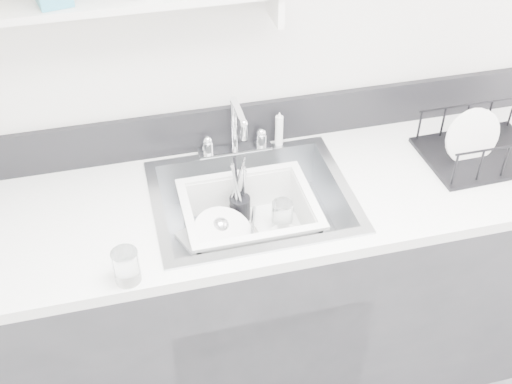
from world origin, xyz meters
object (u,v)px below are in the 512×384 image
object	(u,v)px
sink	(252,218)
dish_rack	(485,139)
wash_tub	(249,221)
counter_run	(253,292)

from	to	relation	value
sink	dish_rack	distance (m)	0.84
sink	wash_tub	world-z (taller)	sink
counter_run	sink	world-z (taller)	sink
counter_run	dish_rack	size ratio (longest dim) A/B	7.96
dish_rack	wash_tub	bearing A→B (deg)	-178.73
sink	dish_rack	bearing A→B (deg)	1.52
wash_tub	dish_rack	world-z (taller)	dish_rack
wash_tub	sink	bearing A→B (deg)	51.73
counter_run	sink	size ratio (longest dim) A/B	5.00
sink	wash_tub	distance (m)	0.03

